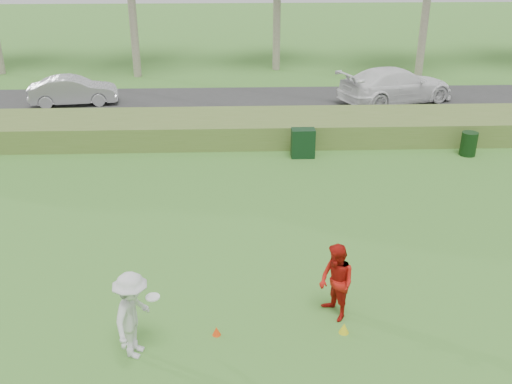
{
  "coord_description": "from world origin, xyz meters",
  "views": [
    {
      "loc": [
        -0.53,
        -9.51,
        7.46
      ],
      "look_at": [
        0.0,
        4.0,
        1.3
      ],
      "focal_mm": 40.0,
      "sensor_mm": 36.0,
      "label": 1
    }
  ],
  "objects_px": {
    "player_white": "(133,315)",
    "car_mid": "(73,91)",
    "cone_yellow": "(344,328)",
    "car_right": "(396,85)",
    "player_red": "(336,282)",
    "cone_orange": "(216,331)",
    "utility_cabinet": "(303,143)",
    "trash_bin": "(469,144)"
  },
  "relations": [
    {
      "from": "player_red",
      "to": "car_mid",
      "type": "relative_size",
      "value": 0.42
    },
    {
      "from": "player_red",
      "to": "trash_bin",
      "type": "distance_m",
      "value": 11.46
    },
    {
      "from": "cone_yellow",
      "to": "cone_orange",
      "type": "bearing_deg",
      "value": 179.3
    },
    {
      "from": "car_mid",
      "to": "player_red",
      "type": "bearing_deg",
      "value": -159.24
    },
    {
      "from": "player_white",
      "to": "utility_cabinet",
      "type": "xyz_separation_m",
      "value": [
        4.43,
        10.55,
        -0.38
      ]
    },
    {
      "from": "utility_cabinet",
      "to": "car_mid",
      "type": "xyz_separation_m",
      "value": [
        -10.0,
        7.16,
        0.2
      ]
    },
    {
      "from": "utility_cabinet",
      "to": "car_right",
      "type": "bearing_deg",
      "value": 52.67
    },
    {
      "from": "cone_yellow",
      "to": "car_right",
      "type": "relative_size",
      "value": 0.04
    },
    {
      "from": "player_red",
      "to": "car_right",
      "type": "xyz_separation_m",
      "value": [
        5.62,
        16.46,
        0.03
      ]
    },
    {
      "from": "player_white",
      "to": "car_mid",
      "type": "height_order",
      "value": "player_white"
    },
    {
      "from": "car_right",
      "to": "car_mid",
      "type": "bearing_deg",
      "value": 68.06
    },
    {
      "from": "trash_bin",
      "to": "car_mid",
      "type": "distance_m",
      "value": 17.63
    },
    {
      "from": "player_white",
      "to": "cone_yellow",
      "type": "relative_size",
      "value": 7.84
    },
    {
      "from": "player_red",
      "to": "cone_orange",
      "type": "bearing_deg",
      "value": -102.55
    },
    {
      "from": "trash_bin",
      "to": "car_right",
      "type": "distance_m",
      "value": 7.08
    },
    {
      "from": "car_mid",
      "to": "car_right",
      "type": "xyz_separation_m",
      "value": [
        15.22,
        -0.22,
        0.16
      ]
    },
    {
      "from": "player_red",
      "to": "utility_cabinet",
      "type": "distance_m",
      "value": 9.53
    },
    {
      "from": "car_mid",
      "to": "car_right",
      "type": "distance_m",
      "value": 15.22
    },
    {
      "from": "cone_orange",
      "to": "car_mid",
      "type": "relative_size",
      "value": 0.05
    },
    {
      "from": "car_right",
      "to": "cone_orange",
      "type": "bearing_deg",
      "value": 133.36
    },
    {
      "from": "player_white",
      "to": "player_red",
      "type": "relative_size",
      "value": 1.06
    },
    {
      "from": "trash_bin",
      "to": "car_right",
      "type": "bearing_deg",
      "value": 97.03
    },
    {
      "from": "player_white",
      "to": "car_right",
      "type": "distance_m",
      "value": 19.97
    },
    {
      "from": "player_red",
      "to": "cone_orange",
      "type": "height_order",
      "value": "player_red"
    },
    {
      "from": "cone_orange",
      "to": "cone_yellow",
      "type": "distance_m",
      "value": 2.6
    },
    {
      "from": "utility_cabinet",
      "to": "trash_bin",
      "type": "relative_size",
      "value": 1.21
    },
    {
      "from": "cone_orange",
      "to": "car_right",
      "type": "xyz_separation_m",
      "value": [
        8.11,
        16.99,
        0.79
      ]
    },
    {
      "from": "player_white",
      "to": "car_mid",
      "type": "bearing_deg",
      "value": 32.2
    },
    {
      "from": "trash_bin",
      "to": "car_right",
      "type": "height_order",
      "value": "car_right"
    },
    {
      "from": "player_white",
      "to": "trash_bin",
      "type": "height_order",
      "value": "player_white"
    },
    {
      "from": "utility_cabinet",
      "to": "cone_yellow",
      "type": "bearing_deg",
      "value": -92.1
    },
    {
      "from": "player_white",
      "to": "cone_orange",
      "type": "height_order",
      "value": "player_white"
    },
    {
      "from": "player_red",
      "to": "car_mid",
      "type": "height_order",
      "value": "player_red"
    },
    {
      "from": "cone_yellow",
      "to": "car_right",
      "type": "xyz_separation_m",
      "value": [
        5.51,
        17.02,
        0.77
      ]
    },
    {
      "from": "cone_yellow",
      "to": "player_white",
      "type": "bearing_deg",
      "value": -173.47
    },
    {
      "from": "car_mid",
      "to": "car_right",
      "type": "height_order",
      "value": "car_right"
    },
    {
      "from": "cone_yellow",
      "to": "car_right",
      "type": "distance_m",
      "value": 17.9
    },
    {
      "from": "player_white",
      "to": "cone_yellow",
      "type": "distance_m",
      "value": 4.24
    },
    {
      "from": "cone_yellow",
      "to": "utility_cabinet",
      "type": "relative_size",
      "value": 0.22
    },
    {
      "from": "utility_cabinet",
      "to": "car_mid",
      "type": "distance_m",
      "value": 12.3
    },
    {
      "from": "player_red",
      "to": "player_white",
      "type": "bearing_deg",
      "value": -100.13
    },
    {
      "from": "trash_bin",
      "to": "car_mid",
      "type": "height_order",
      "value": "car_mid"
    }
  ]
}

